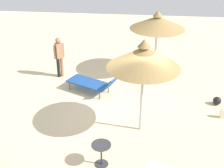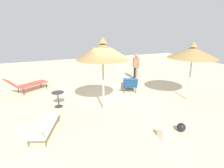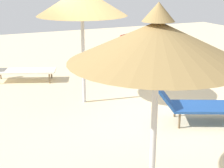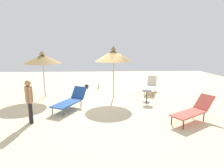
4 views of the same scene
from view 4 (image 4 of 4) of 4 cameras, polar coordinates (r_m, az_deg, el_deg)
ground at (r=9.76m, az=-4.19°, el=-5.57°), size 24.00×24.00×0.10m
parasol_umbrella_edge at (r=9.88m, az=0.47°, el=8.93°), size 2.04×2.04×2.88m
parasol_umbrella_near_left at (r=10.87m, az=-21.10°, el=7.37°), size 2.12×2.12×2.63m
lounge_chair_far_right at (r=8.61m, az=-12.90°, el=-4.93°), size 1.48×2.10×0.88m
lounge_chair_center at (r=11.77m, az=12.09°, el=-0.65°), size 1.33×2.22×0.93m
lounge_chair_far_left at (r=7.68m, az=24.38°, el=-7.48°), size 2.09×1.59×0.91m
person_standing_near_right at (r=7.35m, az=-24.71°, el=-4.40°), size 0.33×0.38×1.64m
handbag at (r=12.82m, az=-4.27°, el=-0.44°), size 0.15×0.33×0.47m
side_table_round at (r=9.47m, az=10.92°, el=-3.24°), size 0.51×0.51×0.64m
beach_ball at (r=12.76m, az=-7.99°, el=-0.69°), size 0.29×0.29×0.29m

